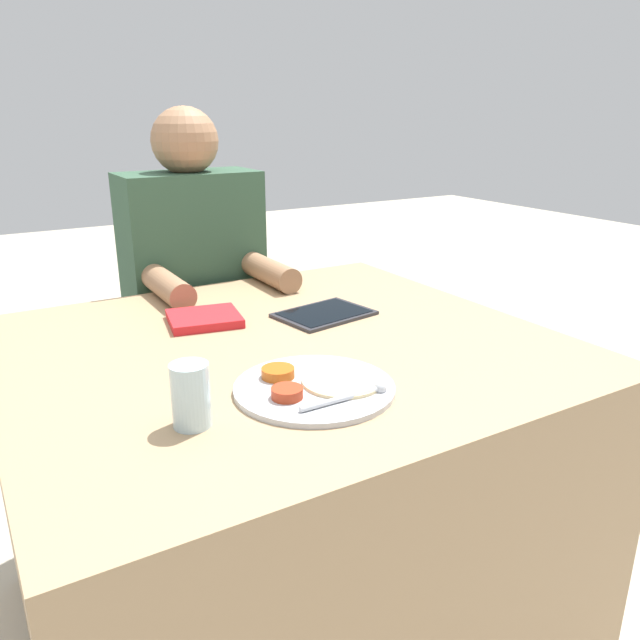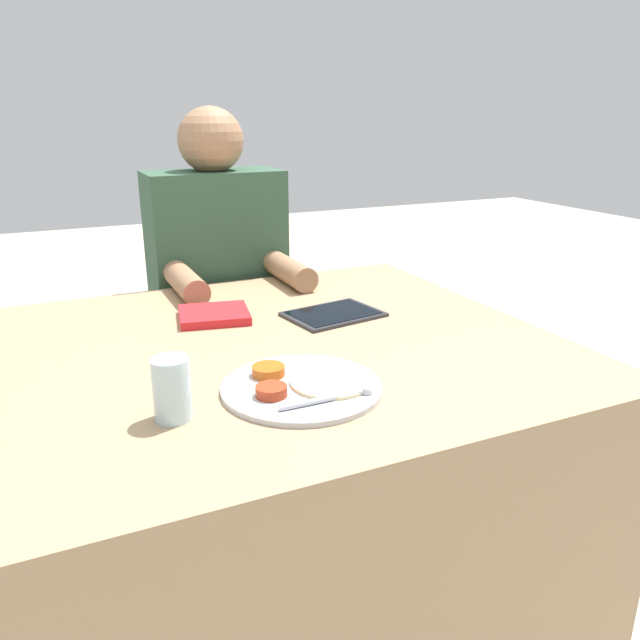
{
  "view_description": "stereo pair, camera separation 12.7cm",
  "coord_description": "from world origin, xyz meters",
  "px_view_note": "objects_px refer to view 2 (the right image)",
  "views": [
    {
      "loc": [
        -0.56,
        -1.1,
        1.22
      ],
      "look_at": [
        0.06,
        -0.07,
        0.81
      ],
      "focal_mm": 35.0,
      "sensor_mm": 36.0,
      "label": 1
    },
    {
      "loc": [
        -0.45,
        -1.16,
        1.22
      ],
      "look_at": [
        0.06,
        -0.07,
        0.81
      ],
      "focal_mm": 35.0,
      "sensor_mm": 36.0,
      "label": 2
    }
  ],
  "objects_px": {
    "tablet_device": "(333,314)",
    "drinking_glass": "(172,389)",
    "thali_tray": "(303,386)",
    "red_notebook": "(214,315)",
    "person_diner": "(221,325)"
  },
  "relations": [
    {
      "from": "thali_tray",
      "to": "drinking_glass",
      "type": "distance_m",
      "value": 0.23
    },
    {
      "from": "red_notebook",
      "to": "drinking_glass",
      "type": "distance_m",
      "value": 0.5
    },
    {
      "from": "red_notebook",
      "to": "person_diner",
      "type": "relative_size",
      "value": 0.15
    },
    {
      "from": "thali_tray",
      "to": "red_notebook",
      "type": "xyz_separation_m",
      "value": [
        -0.03,
        0.45,
        0.0
      ]
    },
    {
      "from": "person_diner",
      "to": "thali_tray",
      "type": "bearing_deg",
      "value": -96.57
    },
    {
      "from": "red_notebook",
      "to": "tablet_device",
      "type": "xyz_separation_m",
      "value": [
        0.26,
        -0.1,
        -0.0
      ]
    },
    {
      "from": "tablet_device",
      "to": "drinking_glass",
      "type": "distance_m",
      "value": 0.59
    },
    {
      "from": "person_diner",
      "to": "drinking_glass",
      "type": "distance_m",
      "value": 0.98
    },
    {
      "from": "tablet_device",
      "to": "person_diner",
      "type": "xyz_separation_m",
      "value": [
        -0.13,
        0.54,
        -0.18
      ]
    },
    {
      "from": "person_diner",
      "to": "drinking_glass",
      "type": "xyz_separation_m",
      "value": [
        -0.33,
        -0.9,
        0.22
      ]
    },
    {
      "from": "thali_tray",
      "to": "red_notebook",
      "type": "bearing_deg",
      "value": 94.28
    },
    {
      "from": "red_notebook",
      "to": "drinking_glass",
      "type": "height_order",
      "value": "drinking_glass"
    },
    {
      "from": "tablet_device",
      "to": "person_diner",
      "type": "distance_m",
      "value": 0.58
    },
    {
      "from": "person_diner",
      "to": "drinking_glass",
      "type": "bearing_deg",
      "value": -110.24
    },
    {
      "from": "thali_tray",
      "to": "tablet_device",
      "type": "bearing_deg",
      "value": 56.55
    }
  ]
}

